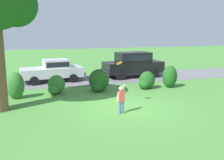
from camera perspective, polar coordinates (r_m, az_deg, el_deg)
ground_plane at (r=11.96m, az=2.81°, el=-6.36°), size 80.00×80.00×0.00m
driveway_strip at (r=19.02m, az=-4.83°, el=0.17°), size 28.00×4.40×0.02m
shrub_near_tree at (r=14.46m, az=-20.66°, el=-1.47°), size 0.95×0.87×1.43m
shrub_centre_left at (r=14.96m, az=-12.31°, el=-1.15°), size 0.98×1.09×1.06m
shrub_centre at (r=15.21m, az=-2.98°, el=-0.25°), size 1.21×1.15×1.31m
shrub_centre_right at (r=15.98m, az=7.63°, el=-0.23°), size 1.07×0.87×1.09m
shrub_far_end at (r=16.57m, az=12.68°, el=0.76°), size 0.94×0.84×1.40m
parked_sedan at (r=18.50m, az=-12.94°, el=2.26°), size 4.54×2.39×1.56m
parked_suv at (r=19.82m, az=4.69°, el=3.73°), size 4.81×2.33×1.92m
child_thrower at (r=11.10m, az=2.08°, el=-3.87°), size 0.44×0.29×1.29m
frisbee at (r=11.93m, az=1.66°, el=3.72°), size 0.32×0.25×0.24m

